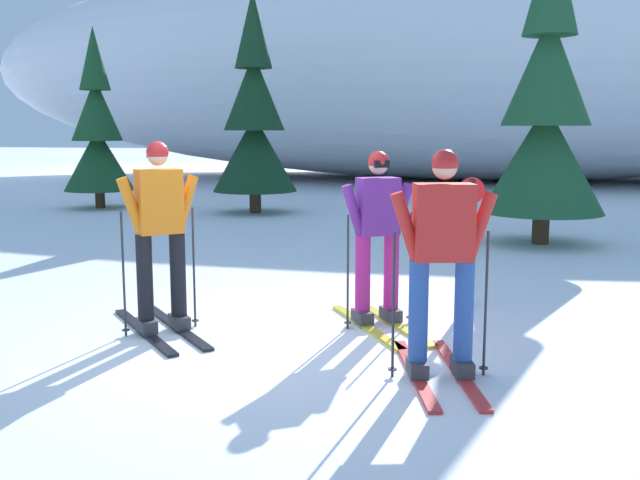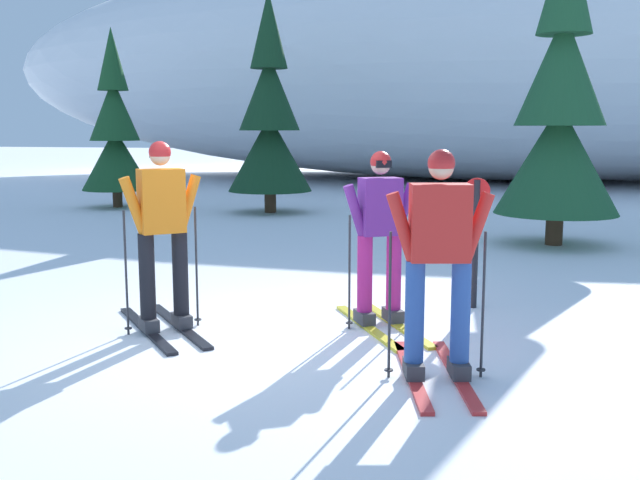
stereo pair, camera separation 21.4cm
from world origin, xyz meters
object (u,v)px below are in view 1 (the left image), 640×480
object	(u,v)px
skier_red_jacket	(442,259)
pine_tree_far_left	(97,133)
pine_tree_center_right	(546,112)
skier_orange_jacket	(160,234)
trail_marker_post	(470,234)
pine_tree_center_left	(254,121)
skier_purple_jacket	(378,236)

from	to	relation	value
skier_red_jacket	pine_tree_far_left	bearing A→B (deg)	129.19
skier_red_jacket	pine_tree_center_right	size ratio (longest dim) A/B	0.34
skier_orange_jacket	trail_marker_post	xyz separation A→B (m)	(2.85, 1.67, -0.15)
pine_tree_center_left	trail_marker_post	distance (m)	9.60
skier_purple_jacket	pine_tree_center_left	bearing A→B (deg)	113.99
skier_orange_jacket	pine_tree_center_right	distance (m)	7.66
skier_red_jacket	skier_orange_jacket	distance (m)	2.76
skier_purple_jacket	pine_tree_center_left	world-z (taller)	pine_tree_center_left
skier_red_jacket	trail_marker_post	xyz separation A→B (m)	(0.19, 2.43, -0.14)
skier_orange_jacket	skier_purple_jacket	bearing A→B (deg)	20.07
skier_purple_jacket	pine_tree_center_right	world-z (taller)	pine_tree_center_right
skier_orange_jacket	pine_tree_center_left	distance (m)	10.09
pine_tree_far_left	pine_tree_center_right	xyz separation A→B (m)	(10.08, -3.55, 0.38)
skier_red_jacket	pine_tree_far_left	world-z (taller)	pine_tree_far_left
skier_purple_jacket	skier_orange_jacket	distance (m)	2.10
pine_tree_center_left	skier_red_jacket	bearing A→B (deg)	-65.85
skier_red_jacket	pine_tree_center_left	world-z (taller)	pine_tree_center_left
pine_tree_center_right	skier_red_jacket	bearing A→B (deg)	-100.54
trail_marker_post	pine_tree_center_right	bearing A→B (deg)	76.48
trail_marker_post	skier_orange_jacket	bearing A→B (deg)	-149.63
skier_red_jacket	trail_marker_post	size ratio (longest dim) A/B	1.26
pine_tree_center_left	skier_purple_jacket	bearing A→B (deg)	-66.01
pine_tree_far_left	pine_tree_center_right	bearing A→B (deg)	-19.39
pine_tree_center_left	skier_orange_jacket	bearing A→B (deg)	-78.04
skier_purple_jacket	skier_orange_jacket	size ratio (longest dim) A/B	0.95
skier_purple_jacket	skier_red_jacket	xyz separation A→B (m)	(0.69, -1.47, 0.06)
skier_red_jacket	trail_marker_post	distance (m)	2.44
skier_purple_jacket	skier_red_jacket	bearing A→B (deg)	-64.91
skier_orange_jacket	trail_marker_post	distance (m)	3.31
pine_tree_center_right	skier_orange_jacket	bearing A→B (deg)	-121.88
skier_orange_jacket	pine_tree_center_left	bearing A→B (deg)	101.96
skier_orange_jacket	trail_marker_post	size ratio (longest dim) A/B	1.29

